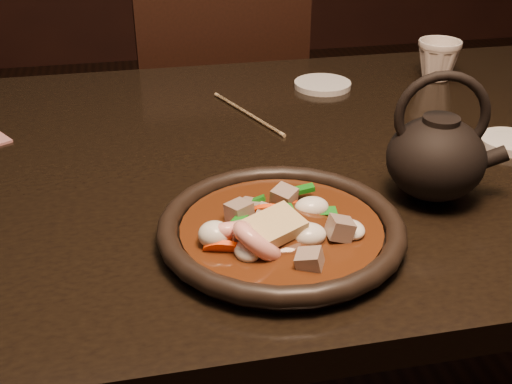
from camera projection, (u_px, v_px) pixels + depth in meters
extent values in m
cube|color=black|center=(295.00, 159.00, 1.02)|extent=(1.60, 0.90, 0.04)
cube|color=black|center=(213.00, 137.00, 1.81)|extent=(0.45, 0.45, 0.04)
cylinder|color=black|center=(256.00, 175.00, 2.11)|extent=(0.04, 0.04, 0.42)
cylinder|color=black|center=(288.00, 229.00, 1.82)|extent=(0.04, 0.04, 0.42)
cylinder|color=black|center=(150.00, 188.00, 2.03)|extent=(0.04, 0.04, 0.42)
cylinder|color=black|center=(166.00, 247.00, 1.74)|extent=(0.04, 0.04, 0.42)
cube|color=black|center=(226.00, 75.00, 1.53)|extent=(0.41, 0.05, 0.45)
cylinder|color=black|center=(281.00, 236.00, 0.77)|extent=(0.27, 0.27, 0.01)
torus|color=black|center=(281.00, 227.00, 0.77)|extent=(0.30, 0.30, 0.03)
cylinder|color=#3E1C0B|center=(281.00, 230.00, 0.77)|extent=(0.24, 0.24, 0.01)
ellipsoid|color=#3E1C0B|center=(281.00, 230.00, 0.77)|extent=(0.14, 0.13, 0.04)
torus|color=#FFB4A1|center=(257.00, 242.00, 0.72)|extent=(0.07, 0.07, 0.06)
torus|color=#FFB4A1|center=(223.00, 233.00, 0.75)|extent=(0.06, 0.06, 0.05)
cube|color=gray|center=(267.00, 218.00, 0.78)|extent=(0.04, 0.04, 0.03)
cube|color=gray|center=(340.00, 228.00, 0.74)|extent=(0.03, 0.03, 0.03)
cube|color=gray|center=(239.00, 212.00, 0.77)|extent=(0.04, 0.04, 0.03)
cube|color=gray|center=(250.00, 210.00, 0.80)|extent=(0.04, 0.04, 0.03)
cube|color=gray|center=(310.00, 262.00, 0.69)|extent=(0.04, 0.04, 0.03)
cube|color=gray|center=(240.00, 235.00, 0.73)|extent=(0.03, 0.03, 0.03)
cube|color=gray|center=(284.00, 197.00, 0.80)|extent=(0.04, 0.04, 0.03)
cylinder|color=#FF4108|center=(223.00, 249.00, 0.72)|extent=(0.05, 0.03, 0.05)
cylinder|color=#FF4108|center=(275.00, 228.00, 0.75)|extent=(0.06, 0.06, 0.03)
cylinder|color=#FF4108|center=(271.00, 213.00, 0.78)|extent=(0.05, 0.03, 0.05)
cylinder|color=#FF4108|center=(282.00, 217.00, 0.77)|extent=(0.05, 0.05, 0.03)
cylinder|color=#FF4108|center=(284.00, 220.00, 0.77)|extent=(0.05, 0.04, 0.04)
cylinder|color=#FF4108|center=(283.00, 208.00, 0.80)|extent=(0.05, 0.05, 0.04)
cube|color=#157115|center=(240.00, 220.00, 0.75)|extent=(0.03, 0.04, 0.02)
cube|color=#157115|center=(249.00, 203.00, 0.80)|extent=(0.04, 0.02, 0.02)
cube|color=#157115|center=(292.00, 217.00, 0.77)|extent=(0.02, 0.04, 0.02)
cube|color=#157115|center=(320.00, 212.00, 0.78)|extent=(0.04, 0.02, 0.02)
cube|color=#157115|center=(299.00, 209.00, 0.80)|extent=(0.04, 0.02, 0.02)
cube|color=#157115|center=(298.00, 190.00, 0.82)|extent=(0.04, 0.01, 0.01)
cube|color=#157115|center=(262.00, 220.00, 0.76)|extent=(0.04, 0.04, 0.02)
ellipsoid|color=silver|center=(351.00, 229.00, 0.75)|extent=(0.03, 0.04, 0.02)
ellipsoid|color=silver|center=(215.00, 234.00, 0.73)|extent=(0.04, 0.04, 0.03)
ellipsoid|color=silver|center=(248.00, 251.00, 0.71)|extent=(0.03, 0.04, 0.02)
ellipsoid|color=silver|center=(308.00, 235.00, 0.74)|extent=(0.04, 0.04, 0.03)
ellipsoid|color=silver|center=(304.00, 232.00, 0.75)|extent=(0.03, 0.03, 0.03)
ellipsoid|color=silver|center=(286.00, 230.00, 0.73)|extent=(0.04, 0.02, 0.02)
ellipsoid|color=silver|center=(312.00, 207.00, 0.79)|extent=(0.04, 0.03, 0.03)
cube|color=#DCC183|center=(270.00, 228.00, 0.73)|extent=(0.09, 0.07, 0.03)
cylinder|color=silver|center=(510.00, 142.00, 1.01)|extent=(0.09, 0.09, 0.01)
cylinder|color=silver|center=(323.00, 85.00, 1.26)|extent=(0.11, 0.11, 0.01)
imported|color=beige|center=(438.00, 59.00, 1.28)|extent=(0.11, 0.11, 0.09)
cylinder|color=tan|center=(249.00, 114.00, 1.12)|extent=(0.08, 0.21, 0.01)
cylinder|color=tan|center=(246.00, 112.00, 1.13)|extent=(0.08, 0.21, 0.01)
ellipsoid|color=black|center=(436.00, 158.00, 0.84)|extent=(0.13, 0.13, 0.11)
cylinder|color=black|center=(441.00, 124.00, 0.82)|extent=(0.05, 0.05, 0.02)
cylinder|color=black|center=(486.00, 160.00, 0.84)|extent=(0.06, 0.04, 0.04)
torus|color=black|center=(442.00, 116.00, 0.81)|extent=(0.12, 0.05, 0.12)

